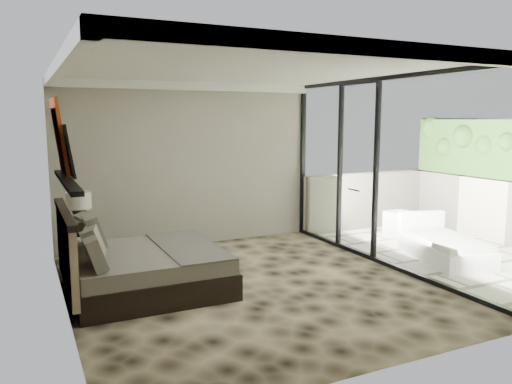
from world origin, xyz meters
name	(u,v)px	position (x,y,z in m)	size (l,w,h in m)	color
floor	(250,286)	(0.00, 0.00, 0.00)	(5.00, 5.00, 0.00)	black
ceiling	(250,69)	(0.00, 0.00, 2.79)	(4.50, 5.00, 0.02)	silver
back_wall	(190,165)	(0.00, 2.49, 1.40)	(4.50, 0.02, 2.80)	gray
left_wall	(62,192)	(-2.24, 0.00, 1.40)	(0.02, 5.00, 2.80)	gray
glass_wall	(389,173)	(2.25, 0.00, 1.40)	(0.08, 5.00, 2.80)	white
terrace_slab	(458,257)	(3.75, 0.00, -0.06)	(3.00, 5.00, 0.12)	beige
picture_ledge	(67,181)	(-2.18, 0.10, 1.50)	(0.12, 2.20, 0.05)	black
bed	(139,267)	(-1.35, 0.45, 0.32)	(1.94, 1.88, 1.07)	black
nightstand	(80,256)	(-1.95, 1.64, 0.23)	(0.46, 0.46, 0.46)	black
table_lamp	(79,208)	(-1.92, 1.68, 0.93)	(0.35, 0.35, 0.64)	black
abstract_canvas	(59,136)	(-2.19, 0.66, 1.97)	(0.04, 0.90, 0.90)	#B65B0F
framed_print	(68,151)	(-2.14, 0.25, 1.82)	(0.03, 0.50, 0.60)	black
ottoman	(400,224)	(3.76, 1.40, 0.23)	(0.47, 0.47, 0.47)	white
lounger	(443,246)	(3.30, -0.09, 0.20)	(1.19, 1.76, 0.63)	white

